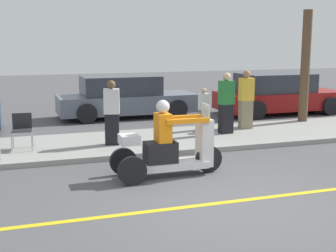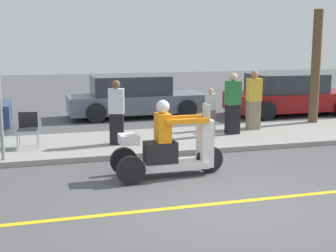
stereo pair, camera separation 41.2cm
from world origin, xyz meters
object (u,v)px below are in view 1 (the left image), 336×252
(spectator_mid_group, at_px, (203,110))
(parked_car_lot_left, at_px, (278,94))
(motorcycle_trike, at_px, (169,149))
(folding_chair_set_back, at_px, (22,127))
(tree_trunk, at_px, (305,66))
(spectator_end_of_line, at_px, (112,114))
(spectator_with_child, at_px, (226,104))
(spectator_by_tree, at_px, (246,101))
(parked_car_lot_far, at_px, (125,98))

(spectator_mid_group, xyz_separation_m, parked_car_lot_left, (4.00, 2.62, -0.01))
(motorcycle_trike, xyz_separation_m, folding_chair_set_back, (-2.65, 2.81, 0.09))
(parked_car_lot_left, distance_m, tree_trunk, 2.56)
(spectator_end_of_line, bearing_deg, tree_trunk, 12.58)
(spectator_end_of_line, relative_size, spectator_mid_group, 1.32)
(spectator_with_child, bearing_deg, parked_car_lot_left, 42.13)
(spectator_by_tree, relative_size, parked_car_lot_far, 0.35)
(tree_trunk, bearing_deg, spectator_with_child, -161.90)
(parked_car_lot_far, bearing_deg, motorcycle_trike, -96.68)
(motorcycle_trike, bearing_deg, spectator_by_tree, 44.60)
(folding_chair_set_back, bearing_deg, motorcycle_trike, -46.69)
(spectator_by_tree, bearing_deg, motorcycle_trike, -135.40)
(spectator_mid_group, bearing_deg, motorcycle_trike, -121.87)
(spectator_mid_group, distance_m, folding_chair_set_back, 4.94)
(parked_car_lot_left, bearing_deg, tree_trunk, -102.10)
(spectator_with_child, xyz_separation_m, parked_car_lot_left, (3.62, 3.27, -0.23))
(motorcycle_trike, height_order, spectator_mid_group, motorcycle_trike)
(motorcycle_trike, distance_m, parked_car_lot_left, 8.80)
(spectator_by_tree, height_order, folding_chair_set_back, spectator_by_tree)
(spectator_by_tree, xyz_separation_m, tree_trunk, (2.29, 0.55, 0.90))
(folding_chair_set_back, xyz_separation_m, tree_trunk, (8.40, 1.16, 1.19))
(spectator_end_of_line, xyz_separation_m, parked_car_lot_left, (6.82, 3.66, -0.19))
(spectator_end_of_line, bearing_deg, motorcycle_trike, -77.09)
(spectator_with_child, height_order, spectator_mid_group, spectator_with_child)
(motorcycle_trike, xyz_separation_m, parked_car_lot_far, (0.84, 7.15, 0.14))
(folding_chair_set_back, xyz_separation_m, parked_car_lot_far, (3.48, 4.34, 0.05))
(motorcycle_trike, distance_m, tree_trunk, 7.10)
(spectator_with_child, distance_m, parked_car_lot_far, 4.58)
(spectator_mid_group, bearing_deg, spectator_with_child, -59.60)
(spectator_with_child, xyz_separation_m, folding_chair_set_back, (-5.26, -0.13, -0.29))
(motorcycle_trike, relative_size, tree_trunk, 0.65)
(spectator_end_of_line, bearing_deg, parked_car_lot_left, 28.24)
(motorcycle_trike, bearing_deg, folding_chair_set_back, 133.31)
(folding_chair_set_back, relative_size, parked_car_lot_left, 0.18)
(spectator_end_of_line, xyz_separation_m, folding_chair_set_back, (-2.06, 0.26, -0.25))
(spectator_by_tree, xyz_separation_m, parked_car_lot_far, (-2.62, 3.74, -0.24))
(spectator_end_of_line, relative_size, parked_car_lot_left, 0.35)
(spectator_end_of_line, distance_m, parked_car_lot_far, 4.82)
(parked_car_lot_far, height_order, parked_car_lot_left, parked_car_lot_left)
(spectator_end_of_line, relative_size, spectator_with_child, 0.95)
(parked_car_lot_far, bearing_deg, folding_chair_set_back, -128.76)
(motorcycle_trike, height_order, parked_car_lot_left, motorcycle_trike)
(parked_car_lot_far, xyz_separation_m, parked_car_lot_left, (5.40, -0.94, 0.01))
(spectator_by_tree, bearing_deg, spectator_mid_group, 171.71)
(spectator_end_of_line, bearing_deg, spectator_mid_group, 20.26)
(spectator_with_child, bearing_deg, motorcycle_trike, -131.66)
(spectator_by_tree, relative_size, spectator_mid_group, 1.40)
(motorcycle_trike, xyz_separation_m, spectator_by_tree, (3.46, 3.41, 0.38))
(folding_chair_set_back, distance_m, parked_car_lot_left, 9.51)
(motorcycle_trike, height_order, tree_trunk, tree_trunk)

